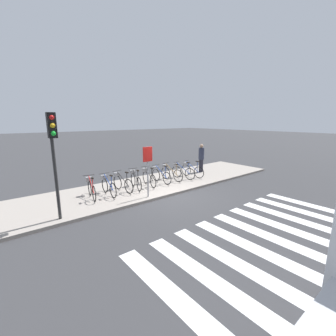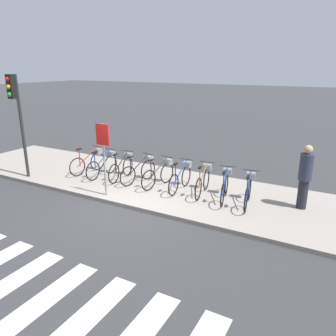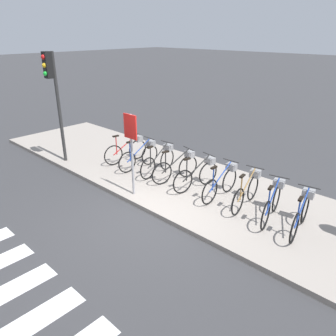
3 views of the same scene
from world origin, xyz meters
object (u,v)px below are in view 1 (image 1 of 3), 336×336
at_px(parked_bicycle_8, 191,169).
at_px(pedestrian, 201,157).
at_px(parked_bicycle_6, 170,172).
at_px(parked_bicycle_2, 122,182).
at_px(sign_post, 148,163).
at_px(parked_bicycle_4, 148,177).
at_px(parked_bicycle_7, 182,171).
at_px(traffic_light, 53,145).
at_px(parked_bicycle_3, 135,179).
at_px(parked_bicycle_5, 160,174).
at_px(parked_bicycle_0, 91,188).
at_px(parked_bicycle_1, 108,185).

relative_size(parked_bicycle_8, pedestrian, 0.89).
bearing_deg(parked_bicycle_6, parked_bicycle_2, -178.95).
xyz_separation_m(parked_bicycle_2, sign_post, (0.46, -1.45, 1.02)).
height_order(parked_bicycle_4, parked_bicycle_7, same).
bearing_deg(parked_bicycle_2, parked_bicycle_6, 1.05).
distance_m(parked_bicycle_4, parked_bicycle_7, 2.17).
bearing_deg(sign_post, parked_bicycle_6, 31.60).
relative_size(parked_bicycle_6, traffic_light, 0.45).
distance_m(parked_bicycle_3, parked_bicycle_5, 1.49).
height_order(parked_bicycle_6, parked_bicycle_8, same).
bearing_deg(parked_bicycle_4, pedestrian, 4.72).
bearing_deg(parked_bicycle_2, parked_bicycle_7, -1.07).
distance_m(parked_bicycle_3, sign_post, 1.80).
bearing_deg(parked_bicycle_8, parked_bicycle_3, 178.12).
bearing_deg(parked_bicycle_4, parked_bicycle_0, -179.61).
bearing_deg(sign_post, parked_bicycle_1, 130.93).
xyz_separation_m(parked_bicycle_8, pedestrian, (1.33, 0.46, 0.49)).
xyz_separation_m(parked_bicycle_1, parked_bicycle_8, (5.02, -0.02, 0.00)).
relative_size(parked_bicycle_3, sign_post, 0.72).
xyz_separation_m(parked_bicycle_0, traffic_light, (-1.57, -1.49, 2.02)).
height_order(parked_bicycle_2, parked_bicycle_3, same).
bearing_deg(sign_post, parked_bicycle_7, 23.66).
height_order(pedestrian, sign_post, sign_post).
bearing_deg(parked_bicycle_7, parked_bicycle_8, -3.71).
xyz_separation_m(parked_bicycle_1, parked_bicycle_2, (0.72, 0.10, 0.00)).
bearing_deg(traffic_light, parked_bicycle_5, 16.38).
height_order(parked_bicycle_1, parked_bicycle_4, same).
distance_m(parked_bicycle_2, parked_bicycle_3, 0.71).
xyz_separation_m(parked_bicycle_7, sign_post, (-3.16, -1.39, 1.02)).
relative_size(traffic_light, sign_post, 1.60).
relative_size(parked_bicycle_3, parked_bicycle_7, 1.00).
distance_m(parked_bicycle_5, parked_bicycle_8, 2.11).
bearing_deg(parked_bicycle_3, sign_post, -99.77).
xyz_separation_m(parked_bicycle_6, pedestrian, (2.72, 0.29, 0.49)).
distance_m(parked_bicycle_7, pedestrian, 2.10).
bearing_deg(parked_bicycle_1, parked_bicycle_6, 2.37).
xyz_separation_m(parked_bicycle_5, parked_bicycle_8, (2.10, -0.13, 0.00)).
distance_m(parked_bicycle_2, parked_bicycle_5, 2.20).
relative_size(parked_bicycle_2, sign_post, 0.73).
bearing_deg(pedestrian, parked_bicycle_6, -173.83).
bearing_deg(traffic_light, parked_bicycle_3, 22.25).
height_order(parked_bicycle_0, traffic_light, traffic_light).
xyz_separation_m(parked_bicycle_3, parked_bicycle_8, (3.59, -0.12, 0.00)).
relative_size(parked_bicycle_0, parked_bicycle_5, 0.99).
bearing_deg(parked_bicycle_3, parked_bicycle_5, 0.46).
xyz_separation_m(parked_bicycle_6, parked_bicycle_7, (0.71, -0.12, 0.00)).
relative_size(parked_bicycle_6, sign_post, 0.73).
bearing_deg(parked_bicycle_7, parked_bicycle_4, 178.14).
relative_size(parked_bicycle_1, parked_bicycle_5, 1.00).
distance_m(parked_bicycle_4, parked_bicycle_8, 2.85).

